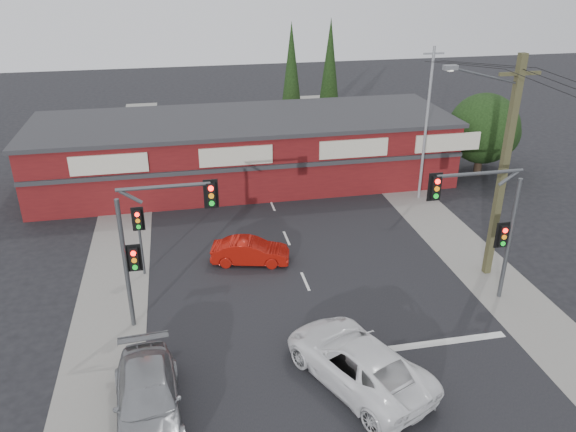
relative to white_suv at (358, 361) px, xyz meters
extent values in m
plane|color=black|center=(-0.30, 2.85, -0.81)|extent=(120.00, 120.00, 0.00)
cube|color=black|center=(-0.30, 7.85, -0.81)|extent=(14.00, 70.00, 0.01)
cube|color=gray|center=(-8.80, 7.85, -0.80)|extent=(3.00, 70.00, 0.02)
cube|color=gray|center=(8.20, 7.85, -0.80)|extent=(3.00, 70.00, 0.02)
cube|color=silver|center=(3.20, 1.35, -0.80)|extent=(6.50, 0.35, 0.01)
imported|color=white|center=(0.00, 0.00, 0.00)|extent=(4.85, 6.42, 1.62)
imported|color=#979A9C|center=(-7.05, -0.34, -0.07)|extent=(2.41, 5.23, 1.48)
imported|color=#A01209|center=(-2.50, 8.93, -0.20)|extent=(3.91, 2.11, 1.22)
cube|color=silver|center=(-0.30, -2.04, -0.80)|extent=(0.12, 1.60, 0.01)
cube|color=silver|center=(-0.30, 2.33, -0.80)|extent=(0.12, 1.60, 0.01)
cube|color=silver|center=(-0.30, 6.70, -0.80)|extent=(0.12, 1.60, 0.01)
cube|color=silver|center=(-0.30, 11.07, -0.80)|extent=(0.12, 1.60, 0.01)
cube|color=silver|center=(-0.30, 15.44, -0.80)|extent=(0.12, 1.60, 0.01)
cube|color=silver|center=(-0.30, 19.81, -0.80)|extent=(0.12, 1.60, 0.01)
cube|color=silver|center=(-0.30, 24.18, -0.80)|extent=(0.12, 1.60, 0.01)
cube|color=silver|center=(-0.30, 28.55, -0.80)|extent=(0.12, 1.60, 0.01)
cube|color=#551113|center=(-1.30, 19.85, 1.19)|extent=(26.00, 8.00, 4.00)
cube|color=#2D2D30|center=(-1.30, 19.85, 3.29)|extent=(26.40, 8.40, 0.25)
cube|color=beige|center=(-9.30, 15.80, 2.29)|extent=(4.20, 0.12, 1.10)
cube|color=beige|center=(-2.30, 15.80, 2.29)|extent=(4.20, 0.12, 1.10)
cube|color=beige|center=(4.70, 15.80, 2.29)|extent=(4.20, 0.12, 1.10)
cube|color=beige|center=(10.70, 15.80, 2.29)|extent=(4.20, 0.12, 1.10)
cube|color=#2D2D30|center=(-1.30, 15.75, 1.49)|extent=(26.00, 0.15, 0.25)
cylinder|color=#2D2116|center=(14.20, 17.85, 0.09)|extent=(0.50, 0.50, 1.80)
sphere|color=black|center=(14.20, 17.85, 2.39)|extent=(4.60, 4.60, 4.60)
sphere|color=black|center=(15.70, 18.85, 1.69)|extent=(3.40, 3.40, 3.40)
sphere|color=black|center=(12.90, 19.25, 1.49)|extent=(2.80, 2.80, 2.80)
cylinder|color=#2D2116|center=(3.20, 26.85, 0.19)|extent=(0.24, 0.24, 2.00)
cone|color=black|center=(3.20, 26.85, 4.69)|extent=(1.80, 1.80, 7.50)
cylinder|color=#2D2116|center=(6.70, 28.85, 0.19)|extent=(0.24, 0.24, 2.00)
cone|color=black|center=(6.70, 28.85, 4.69)|extent=(1.80, 1.80, 7.50)
cylinder|color=#47494C|center=(-7.80, 4.85, 1.94)|extent=(0.18, 0.18, 5.50)
cylinder|color=#47494C|center=(-6.10, 4.85, 5.04)|extent=(3.40, 0.14, 0.14)
cylinder|color=#47494C|center=(-7.29, 4.85, 4.74)|extent=(0.82, 0.14, 0.63)
cube|color=black|center=(-4.40, 4.85, 4.59)|extent=(0.32, 0.22, 0.95)
cube|color=black|center=(-4.40, 4.92, 4.59)|extent=(0.55, 0.04, 1.15)
cylinder|color=#FF0C07|center=(-4.40, 4.72, 4.89)|extent=(0.20, 0.06, 0.20)
cylinder|color=orange|center=(-4.40, 4.72, 4.59)|extent=(0.20, 0.06, 0.20)
cylinder|color=#0CE526|center=(-4.40, 4.72, 4.29)|extent=(0.20, 0.06, 0.20)
cube|color=black|center=(-7.45, 4.85, 2.19)|extent=(0.32, 0.22, 0.95)
cube|color=black|center=(-7.45, 4.92, 2.19)|extent=(0.55, 0.04, 1.15)
cylinder|color=#FF0C07|center=(-7.45, 4.72, 2.49)|extent=(0.20, 0.06, 0.20)
cylinder|color=orange|center=(-7.45, 4.72, 2.19)|extent=(0.20, 0.06, 0.20)
cylinder|color=#0CE526|center=(-7.45, 4.72, 1.89)|extent=(0.20, 0.06, 0.20)
cylinder|color=#47494C|center=(7.70, 3.85, 1.94)|extent=(0.18, 0.18, 5.50)
cylinder|color=#47494C|center=(5.90, 3.85, 5.04)|extent=(3.60, 0.14, 0.14)
cylinder|color=#47494C|center=(7.16, 3.85, 4.74)|extent=(0.82, 0.14, 0.63)
cube|color=black|center=(4.10, 3.85, 4.59)|extent=(0.32, 0.22, 0.95)
cube|color=black|center=(4.10, 3.92, 4.59)|extent=(0.55, 0.04, 1.15)
cylinder|color=#FF0C07|center=(4.10, 3.72, 4.89)|extent=(0.20, 0.06, 0.20)
cylinder|color=orange|center=(4.10, 3.72, 4.59)|extent=(0.20, 0.06, 0.20)
cylinder|color=#0CE526|center=(4.10, 3.72, 4.29)|extent=(0.20, 0.06, 0.20)
cube|color=black|center=(7.35, 3.85, 2.19)|extent=(0.32, 0.22, 0.95)
cube|color=black|center=(7.35, 3.92, 2.19)|extent=(0.55, 0.04, 1.15)
cylinder|color=#FF0C07|center=(7.35, 3.72, 2.49)|extent=(0.20, 0.06, 0.20)
cylinder|color=orange|center=(7.35, 3.72, 2.19)|extent=(0.20, 0.06, 0.20)
cylinder|color=#0CE526|center=(7.35, 3.72, 1.89)|extent=(0.20, 0.06, 0.20)
cylinder|color=#47494C|center=(-7.50, 8.85, 0.69)|extent=(0.12, 0.12, 3.00)
cube|color=black|center=(-7.50, 8.85, 1.99)|extent=(0.32, 0.22, 0.95)
cube|color=black|center=(-7.50, 8.92, 1.99)|extent=(0.55, 0.04, 1.15)
cylinder|color=#FF0C07|center=(-7.50, 8.72, 2.29)|extent=(0.20, 0.06, 0.20)
cylinder|color=orange|center=(-7.50, 8.72, 1.99)|extent=(0.20, 0.06, 0.20)
cylinder|color=#0CE526|center=(-7.50, 8.72, 1.69)|extent=(0.20, 0.06, 0.20)
cube|color=#4C492B|center=(8.20, 5.85, 4.19)|extent=(0.30, 0.30, 10.00)
cube|color=#4C492B|center=(8.20, 5.85, 8.39)|extent=(1.80, 0.14, 0.14)
cylinder|color=#47494C|center=(6.60, 5.70, 8.39)|extent=(3.23, 0.39, 0.89)
cube|color=slate|center=(5.00, 5.55, 8.79)|extent=(0.55, 0.25, 0.18)
cylinder|color=silver|center=(5.00, 5.55, 8.69)|extent=(0.28, 0.28, 0.05)
cylinder|color=gray|center=(8.70, 14.85, 3.69)|extent=(0.16, 0.16, 9.00)
cube|color=gray|center=(8.70, 14.85, 7.79)|extent=(1.20, 0.10, 0.10)
cylinder|color=black|center=(7.85, 10.35, 7.99)|extent=(0.73, 9.01, 1.22)
cylinder|color=black|center=(8.45, 10.35, 7.99)|extent=(0.52, 9.00, 1.22)
cylinder|color=black|center=(9.04, 10.35, 7.99)|extent=(0.31, 9.00, 1.22)
camera|label=1|loc=(-5.38, -14.60, 12.69)|focal=35.00mm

